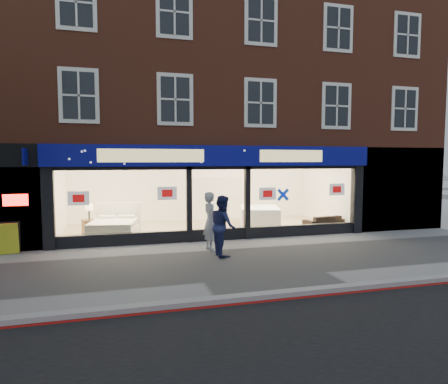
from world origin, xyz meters
name	(u,v)px	position (x,y,z in m)	size (l,w,h in m)	color
ground	(247,261)	(0.00, 0.00, 0.00)	(120.00, 120.00, 0.00)	gray
kerb_line	(296,298)	(0.00, -3.10, 0.01)	(60.00, 0.10, 0.01)	#8C0A07
kerb_stone	(292,293)	(0.00, -2.90, 0.06)	(60.00, 0.25, 0.12)	gray
showroom_floor	(205,228)	(0.00, 5.25, 0.05)	(11.00, 4.50, 0.10)	tan
building	(195,70)	(-0.02, 6.93, 6.67)	(19.00, 8.26, 10.30)	brown
display_bed	(114,227)	(-3.54, 4.33, 0.41)	(1.96, 2.25, 1.11)	silver
bedside_table	(89,227)	(-4.40, 4.80, 0.38)	(0.45, 0.45, 0.55)	brown
mattress_stack	(259,216)	(2.28, 5.06, 0.48)	(1.99, 2.27, 0.76)	white
sofa	(324,221)	(4.60, 3.90, 0.34)	(1.67, 0.65, 0.49)	black
a_board	(8,238)	(-6.59, 2.70, 0.48)	(0.63, 0.41, 0.97)	gold
pedestrian_grey	(210,221)	(-0.65, 1.62, 0.91)	(0.67, 0.44, 1.83)	#A8AAAF
pedestrian_blue	(223,226)	(-0.46, 0.83, 0.89)	(0.87, 0.68, 1.79)	#1B214E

